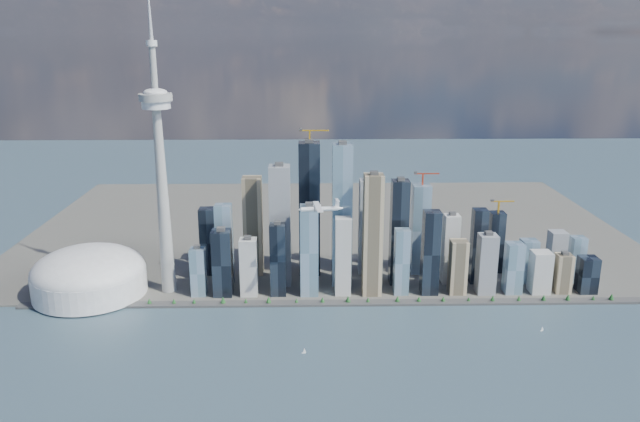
{
  "coord_description": "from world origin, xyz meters",
  "views": [
    {
      "loc": [
        -43.87,
        -757.1,
        460.66
      ],
      "look_at": [
        -23.5,
        260.0,
        168.08
      ],
      "focal_mm": 35.0,
      "sensor_mm": 36.0,
      "label": 1
    }
  ],
  "objects_px": {
    "needle_tower": "(161,167)",
    "airplane": "(320,208)",
    "sailboat_east": "(542,329)",
    "dome_stadium": "(89,275)",
    "sailboat_west": "(304,351)"
  },
  "relations": [
    {
      "from": "airplane",
      "to": "sailboat_east",
      "type": "xyz_separation_m",
      "value": [
        354.11,
        -77.95,
        -181.5
      ]
    },
    {
      "from": "dome_stadium",
      "to": "airplane",
      "type": "xyz_separation_m",
      "value": [
        416.25,
        -80.14,
        144.68
      ]
    },
    {
      "from": "sailboat_west",
      "to": "sailboat_east",
      "type": "bearing_deg",
      "value": 7.54
    },
    {
      "from": "dome_stadium",
      "to": "sailboat_west",
      "type": "relative_size",
      "value": 21.2
    },
    {
      "from": "dome_stadium",
      "to": "sailboat_east",
      "type": "relative_size",
      "value": 24.51
    },
    {
      "from": "sailboat_east",
      "to": "sailboat_west",
      "type": "bearing_deg",
      "value": 169.37
    },
    {
      "from": "dome_stadium",
      "to": "needle_tower",
      "type": "bearing_deg",
      "value": 4.09
    },
    {
      "from": "needle_tower",
      "to": "sailboat_west",
      "type": "distance_m",
      "value": 413.0
    },
    {
      "from": "airplane",
      "to": "sailboat_west",
      "type": "relative_size",
      "value": 7.92
    },
    {
      "from": "airplane",
      "to": "sailboat_west",
      "type": "xyz_separation_m",
      "value": [
        -27.07,
        -142.82,
        -181.09
      ]
    },
    {
      "from": "needle_tower",
      "to": "dome_stadium",
      "type": "xyz_separation_m",
      "value": [
        -140.0,
        -10.0,
        -196.4
      ]
    },
    {
      "from": "needle_tower",
      "to": "airplane",
      "type": "bearing_deg",
      "value": -18.07
    },
    {
      "from": "airplane",
      "to": "sailboat_east",
      "type": "relative_size",
      "value": 9.15
    },
    {
      "from": "needle_tower",
      "to": "sailboat_east",
      "type": "xyz_separation_m",
      "value": [
        630.36,
        -168.09,
        -233.22
      ]
    },
    {
      "from": "sailboat_west",
      "to": "sailboat_east",
      "type": "relative_size",
      "value": 1.16
    }
  ]
}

